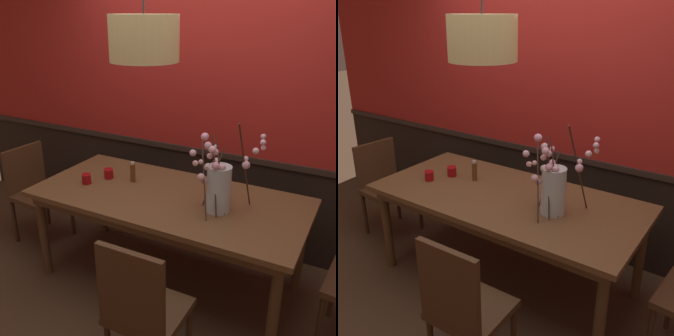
# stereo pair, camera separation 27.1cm
# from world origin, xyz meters

# --- Properties ---
(ground_plane) EXTENTS (24.00, 24.00, 0.00)m
(ground_plane) POSITION_xyz_m (0.00, 0.00, 0.00)
(ground_plane) COLOR #4C3321
(back_wall) EXTENTS (5.80, 0.14, 2.61)m
(back_wall) POSITION_xyz_m (0.00, 0.83, 1.29)
(back_wall) COLOR black
(back_wall) RESTS_ON ground
(dining_table) EXTENTS (2.05, 0.96, 0.77)m
(dining_table) POSITION_xyz_m (0.00, 0.00, 0.69)
(dining_table) COLOR brown
(dining_table) RESTS_ON ground
(chair_head_west_end) EXTENTS (0.45, 0.48, 0.90)m
(chair_head_west_end) POSITION_xyz_m (-1.43, 0.01, 0.52)
(chair_head_west_end) COLOR #4C301C
(chair_head_west_end) RESTS_ON ground
(chair_far_side_right) EXTENTS (0.43, 0.42, 0.92)m
(chair_far_side_right) POSITION_xyz_m (0.28, 0.90, 0.51)
(chair_far_side_right) COLOR #4C301C
(chair_far_side_right) RESTS_ON ground
(chair_far_side_left) EXTENTS (0.41, 0.44, 0.96)m
(chair_far_side_left) POSITION_xyz_m (-0.32, 0.89, 0.52)
(chair_far_side_left) COLOR #4C301C
(chair_far_side_left) RESTS_ON ground
(chair_near_side_right) EXTENTS (0.42, 0.41, 0.96)m
(chair_near_side_right) POSITION_xyz_m (0.32, -0.89, 0.53)
(chair_near_side_right) COLOR #4C301C
(chair_near_side_right) RESTS_ON ground
(vase_with_blossoms) EXTENTS (0.45, 0.39, 0.69)m
(vase_with_blossoms) POSITION_xyz_m (0.42, -0.05, 0.95)
(vase_with_blossoms) COLOR silver
(vase_with_blossoms) RESTS_ON dining_table
(candle_holder_nearer_center) EXTENTS (0.08, 0.08, 0.08)m
(candle_holder_nearer_center) POSITION_xyz_m (-0.68, -0.12, 0.81)
(candle_holder_nearer_center) COLOR #9E0F14
(candle_holder_nearer_center) RESTS_ON dining_table
(candle_holder_nearer_edge) EXTENTS (0.08, 0.08, 0.08)m
(candle_holder_nearer_edge) POSITION_xyz_m (-0.58, 0.05, 0.81)
(candle_holder_nearer_edge) COLOR #9E0F14
(candle_holder_nearer_edge) RESTS_ON dining_table
(condiment_bottle) EXTENTS (0.04, 0.04, 0.17)m
(condiment_bottle) POSITION_xyz_m (-0.37, 0.09, 0.85)
(condiment_bottle) COLOR brown
(condiment_bottle) RESTS_ON dining_table
(pendant_lamp) EXTENTS (0.46, 0.46, 0.87)m
(pendant_lamp) POSITION_xyz_m (-0.14, -0.07, 1.89)
(pendant_lamp) COLOR tan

